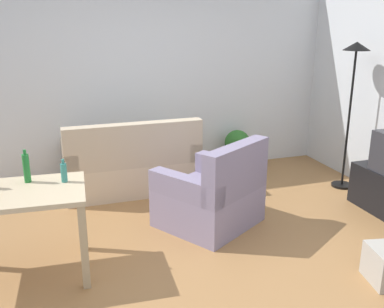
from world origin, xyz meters
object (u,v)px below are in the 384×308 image
couch (132,166)px  armchair (213,196)px  desk (9,205)px  bottle_green (26,168)px  torchiere_lamp (354,76)px  bottle_tall (64,172)px  potted_plant (237,147)px

couch → armchair: size_ratio=1.34×
desk → bottle_green: bottle_green is taller
torchiere_lamp → armchair: size_ratio=1.50×
couch → desk: size_ratio=1.30×
bottle_green → bottle_tall: bearing=-17.5°
desk → bottle_tall: bearing=15.0°
couch → bottle_green: size_ratio=5.73×
potted_plant → torchiere_lamp: bearing=-46.0°
torchiere_lamp → bottle_green: size_ratio=6.40×
armchair → bottle_green: (-1.74, -0.20, 0.56)m
couch → torchiere_lamp: (2.58, -0.74, 1.10)m
desk → bottle_green: 0.34m
torchiere_lamp → armchair: 2.31m
bottle_green → bottle_tall: size_ratio=1.41×
bottle_green → desk: bearing=-130.4°
armchair → bottle_green: size_ratio=4.27×
potted_plant → bottle_tall: size_ratio=2.84×
desk → bottle_tall: bottle_tall is taller
desk → potted_plant: bearing=37.7°
potted_plant → armchair: (-0.96, -1.54, -0.01)m
couch → bottle_green: bottle_green is taller
couch → armchair: (0.61, -1.23, 0.01)m
armchair → bottle_tall: size_ratio=6.03×
desk → potted_plant: desk is taller
armchair → bottle_green: bottle_green is taller
desk → bottle_green: size_ratio=4.40×
torchiere_lamp → bottle_green: 3.82m
couch → torchiere_lamp: bearing=164.1°
bottle_tall → bottle_green: bearing=162.5°
couch → potted_plant: bearing=-168.8°
bottle_green → bottle_tall: bottle_green is taller
couch → desk: bearing=51.5°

